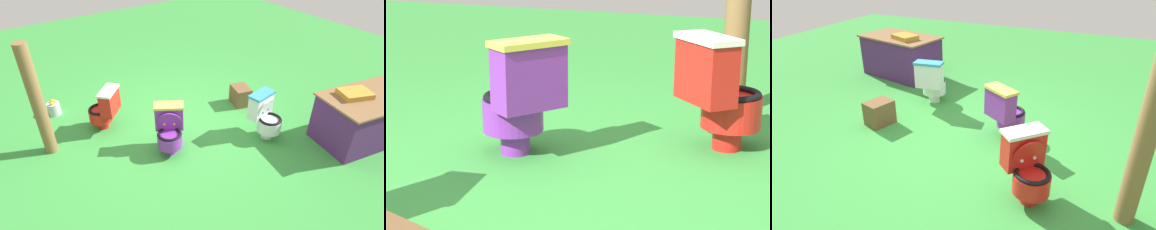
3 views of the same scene
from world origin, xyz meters
The scene contains 3 objects.
ground centered at (0.00, 0.00, 0.00)m, with size 14.00×14.00×0.00m, color green.
toilet_purple centered at (0.41, 0.39, 0.37)m, with size 0.60×0.63×0.73m.
toilet_red centered at (0.98, -0.68, 0.37)m, with size 0.63×0.63×0.73m.
Camera 2 is at (-2.95, -1.41, 1.35)m, focal length 62.06 mm.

